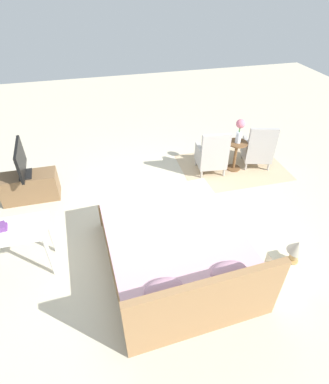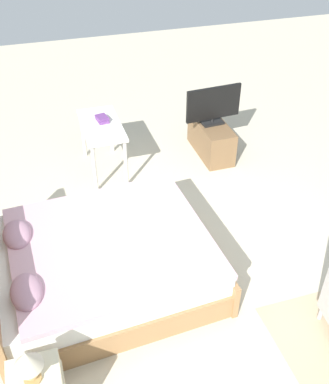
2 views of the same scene
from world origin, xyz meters
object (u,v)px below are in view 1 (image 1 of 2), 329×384
armchair_by_window_left (258,150)px  nightstand (286,275)px  flower_vase (240,129)px  tv_stand (30,187)px  armchair_by_window_right (212,156)px  tv_flatscreen (21,161)px  bed (175,250)px  side_table (236,153)px  vanity_desk (7,237)px  table_lamp (297,249)px

armchair_by_window_left → nightstand: (1.07, 2.81, -0.11)m
flower_vase → tv_stand: 3.99m
armchair_by_window_right → tv_flatscreen: (3.43, 0.02, 0.41)m
bed → side_table: 2.79m
flower_vase → nightstand: size_ratio=0.88×
bed → nightstand: (-1.26, 0.71, -0.02)m
armchair_by_window_left → tv_flatscreen: (4.43, 0.02, 0.41)m
flower_vase → nightstand: flower_vase is taller
nightstand → vanity_desk: 3.59m
tv_flatscreen → vanity_desk: (0.02, 1.62, -0.16)m
armchair_by_window_right → side_table: size_ratio=1.50×
armchair_by_window_right → table_lamp: size_ratio=2.79×
table_lamp → tv_flatscreen: size_ratio=0.40×
tv_stand → tv_flatscreen: (0.00, 0.00, 0.54)m
armchair_by_window_left → nightstand: bearing=69.1°
armchair_by_window_left → flower_vase: 0.72m
armchair_by_window_right → nightstand: bearing=88.6°
armchair_by_window_left → table_lamp: 3.03m
nightstand → flower_vase: bearing=-101.7°
vanity_desk → bed: bearing=167.7°
armchair_by_window_right → tv_flatscreen: bearing=0.3°
table_lamp → tv_stand: bearing=-39.7°
tv_flatscreen → flower_vase: bearing=-179.7°
side_table → bed: bearing=48.7°
flower_vase → vanity_desk: flower_vase is taller
bed → tv_flatscreen: (2.10, -2.08, 0.50)m
bed → flower_vase: bearing=-131.3°
nightstand → tv_flatscreen: 4.40m
armchair_by_window_right → flower_vase: bearing=-179.9°
bed → armchair_by_window_right: (-1.33, -2.10, 0.09)m
nightstand → vanity_desk: bearing=-19.1°
armchair_by_window_right → vanity_desk: size_ratio=0.88×
bed → armchair_by_window_left: bed is taller
table_lamp → vanity_desk: (3.38, -1.17, -0.13)m
table_lamp → tv_flatscreen: tv_flatscreen is taller
flower_vase → vanity_desk: size_ratio=0.46×
bed → tv_stand: 2.95m
bed → side_table: size_ratio=3.75×
armchair_by_window_right → bed: bearing=57.5°
armchair_by_window_left → flower_vase: (0.49, 0.00, 0.52)m
bed → nightstand: size_ratio=4.22×
armchair_by_window_left → vanity_desk: 4.74m
armchair_by_window_right → table_lamp: (0.07, 2.81, 0.38)m
armchair_by_window_right → flower_vase: size_ratio=1.93×
flower_vase → tv_flatscreen: flower_vase is taller
armchair_by_window_right → tv_stand: armchair_by_window_right is taller
side_table → vanity_desk: bearing=22.5°
flower_vase → tv_flatscreen: bearing=0.3°
table_lamp → tv_flatscreen: 4.37m
armchair_by_window_left → bed: bearing=42.0°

